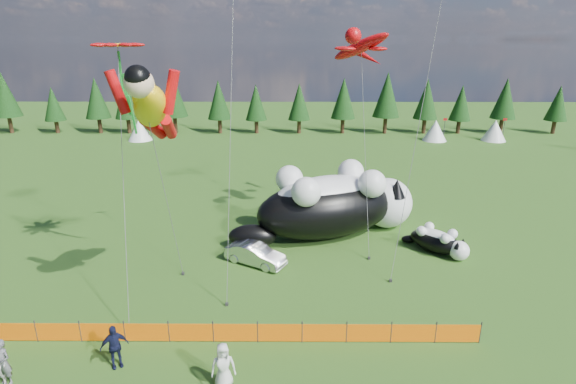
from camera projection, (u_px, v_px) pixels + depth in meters
name	position (u px, v px, depth m)	size (l,w,h in m)	color
ground	(243.00, 305.00, 23.19)	(160.00, 160.00, 0.00)	#133B0A
safety_fence	(235.00, 333.00, 20.18)	(22.06, 0.06, 1.10)	#262626
tree_line	(273.00, 106.00, 64.50)	(90.00, 4.00, 8.00)	black
festival_tents	(354.00, 130.00, 60.55)	(50.00, 3.20, 2.80)	white
cat_large	(335.00, 203.00, 30.90)	(13.04, 8.08, 4.90)	black
cat_small	(438.00, 241.00, 28.66)	(3.67, 3.67, 1.67)	black
car	(255.00, 254.00, 27.24)	(1.34, 3.83, 1.26)	silver
spectator_a	(3.00, 362.00, 17.61)	(0.72, 0.47, 1.97)	#5A595F
spectator_c	(114.00, 347.00, 18.54)	(1.14, 0.58, 1.95)	black
spectator_e	(223.00, 366.00, 17.41)	(0.96, 0.63, 1.97)	silver
superhero_kite	(150.00, 107.00, 19.78)	(5.70, 6.32, 12.55)	yellow
gecko_kite	(360.00, 47.00, 29.72)	(6.98, 9.77, 14.44)	red
flower_kite	(118.00, 48.00, 22.56)	(2.89, 7.56, 14.02)	red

